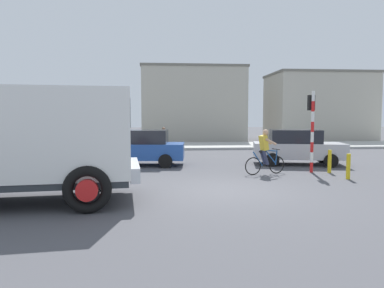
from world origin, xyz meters
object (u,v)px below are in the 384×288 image
(cyclist, at_px, (265,152))
(bollard_far, at_px, (330,161))
(truck_foreground, at_px, (26,138))
(traffic_light_pole, at_px, (312,120))
(car_white_mid, at_px, (297,147))
(bollard_near, at_px, (348,167))
(car_far_side, at_px, (30,148))
(pedestrian_near_kerb, at_px, (164,141))
(car_red_near, at_px, (140,147))

(cyclist, relative_size, bollard_far, 1.91)
(truck_foreground, distance_m, traffic_light_pole, 10.23)
(cyclist, xyz_separation_m, car_white_mid, (2.28, 2.57, -0.05))
(cyclist, distance_m, bollard_near, 2.95)
(car_far_side, distance_m, pedestrian_near_kerb, 6.74)
(car_white_mid, height_order, car_far_side, same)
(cyclist, bearing_deg, car_white_mid, 48.49)
(car_white_mid, height_order, bollard_near, car_white_mid)
(car_red_near, height_order, bollard_far, car_red_near)
(car_red_near, relative_size, car_white_mid, 0.97)
(truck_foreground, height_order, pedestrian_near_kerb, truck_foreground)
(car_white_mid, bearing_deg, cyclist, -131.51)
(cyclist, bearing_deg, car_red_near, 149.56)
(truck_foreground, relative_size, bollard_near, 6.28)
(cyclist, distance_m, car_far_side, 10.15)
(car_far_side, bearing_deg, traffic_light_pole, -12.24)
(car_white_mid, bearing_deg, truck_foreground, -146.03)
(car_far_side, height_order, bollard_far, car_far_side)
(truck_foreground, height_order, car_white_mid, truck_foreground)
(car_red_near, relative_size, pedestrian_near_kerb, 2.56)
(truck_foreground, bearing_deg, car_white_mid, 33.97)
(car_far_side, distance_m, bollard_far, 12.67)
(bollard_near, bearing_deg, traffic_light_pole, 111.68)
(cyclist, distance_m, pedestrian_near_kerb, 7.31)
(bollard_far, bearing_deg, car_white_mid, 98.40)
(car_white_mid, height_order, bollard_far, car_white_mid)
(bollard_near, bearing_deg, car_white_mid, 95.35)
(truck_foreground, distance_m, car_far_side, 7.28)
(cyclist, xyz_separation_m, pedestrian_near_kerb, (-3.84, 6.22, -0.02))
(cyclist, relative_size, pedestrian_near_kerb, 1.06)
(bollard_far, bearing_deg, car_far_side, 167.29)
(car_red_near, bearing_deg, car_far_side, 179.36)
(car_white_mid, bearing_deg, traffic_light_pole, -97.74)
(cyclist, height_order, car_red_near, cyclist)
(car_white_mid, bearing_deg, car_red_near, 177.57)
(pedestrian_near_kerb, bearing_deg, traffic_light_pole, -45.05)
(car_red_near, distance_m, bollard_far, 8.02)
(car_red_near, xyz_separation_m, pedestrian_near_kerb, (1.05, 3.35, 0.03))
(traffic_light_pole, xyz_separation_m, pedestrian_near_kerb, (-5.82, 5.83, -1.22))
(truck_foreground, height_order, cyclist, truck_foreground)
(car_white_mid, bearing_deg, bollard_far, -81.60)
(pedestrian_near_kerb, xyz_separation_m, bollard_far, (6.48, -6.08, -0.40))
(traffic_light_pole, distance_m, car_red_near, 7.42)
(car_far_side, bearing_deg, bollard_far, -12.71)
(pedestrian_near_kerb, distance_m, bollard_near, 9.90)
(cyclist, xyz_separation_m, bollard_near, (2.64, -1.26, -0.41))
(pedestrian_near_kerb, bearing_deg, car_far_side, -150.74)
(car_red_near, bearing_deg, bollard_far, -19.95)
(car_far_side, xyz_separation_m, pedestrian_near_kerb, (5.88, 3.29, 0.03))
(car_red_near, bearing_deg, pedestrian_near_kerb, 72.53)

